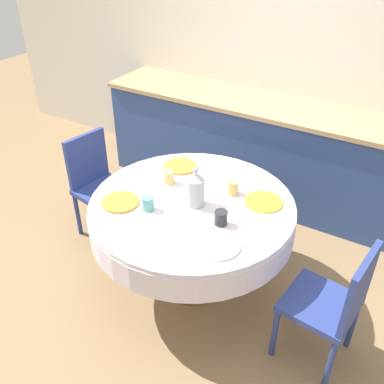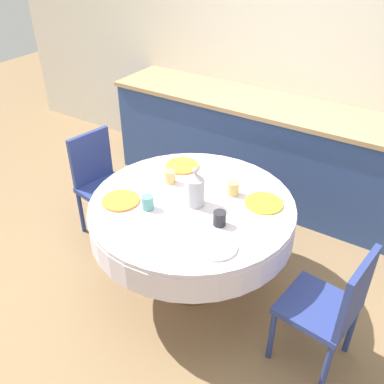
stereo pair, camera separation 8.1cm
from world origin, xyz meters
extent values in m
plane|color=#8E704C|center=(0.00, 0.00, 0.00)|extent=(12.00, 12.00, 0.00)
cube|color=silver|center=(0.00, 1.75, 1.30)|extent=(7.00, 0.05, 2.60)
cube|color=#2D4784|center=(0.00, 1.41, 0.45)|extent=(3.20, 0.60, 0.90)
cube|color=tan|center=(0.00, 1.41, 0.92)|extent=(3.24, 0.64, 0.04)
cylinder|color=brown|center=(0.00, 0.00, 0.02)|extent=(0.44, 0.44, 0.04)
cylinder|color=brown|center=(0.00, 0.00, 0.29)|extent=(0.11, 0.11, 0.50)
cylinder|color=silver|center=(0.00, 0.00, 0.63)|extent=(1.37, 1.37, 0.18)
cylinder|color=silver|center=(0.00, 0.00, 0.73)|extent=(1.36, 1.36, 0.03)
cube|color=navy|center=(0.94, -0.11, 0.43)|extent=(0.44, 0.44, 0.04)
cube|color=navy|center=(1.12, -0.14, 0.66)|extent=(0.08, 0.38, 0.43)
cylinder|color=navy|center=(0.75, -0.27, 0.20)|extent=(0.04, 0.04, 0.41)
cylinder|color=navy|center=(0.79, 0.08, 0.20)|extent=(0.04, 0.04, 0.41)
cylinder|color=navy|center=(1.10, -0.31, 0.20)|extent=(0.04, 0.04, 0.41)
cylinder|color=navy|center=(1.14, 0.04, 0.20)|extent=(0.04, 0.04, 0.41)
cube|color=navy|center=(-0.94, 0.16, 0.43)|extent=(0.46, 0.46, 0.04)
cube|color=navy|center=(-1.11, 0.20, 0.66)|extent=(0.10, 0.38, 0.43)
cylinder|color=navy|center=(-0.73, 0.31, 0.20)|extent=(0.04, 0.04, 0.41)
cylinder|color=navy|center=(-0.79, -0.04, 0.20)|extent=(0.04, 0.04, 0.41)
cylinder|color=navy|center=(-1.08, 0.37, 0.20)|extent=(0.04, 0.04, 0.41)
cylinder|color=navy|center=(-1.14, 0.02, 0.20)|extent=(0.04, 0.04, 0.41)
cylinder|color=orange|center=(-0.40, -0.25, 0.76)|extent=(0.25, 0.25, 0.01)
cylinder|color=#5BA39E|center=(-0.20, -0.21, 0.80)|extent=(0.08, 0.08, 0.09)
cylinder|color=white|center=(0.36, -0.31, 0.76)|extent=(0.25, 0.25, 0.01)
cylinder|color=#28282D|center=(0.27, -0.11, 0.80)|extent=(0.08, 0.08, 0.09)
cylinder|color=orange|center=(-0.31, 0.35, 0.76)|extent=(0.25, 0.25, 0.01)
cylinder|color=#DBB766|center=(-0.26, 0.12, 0.80)|extent=(0.08, 0.08, 0.09)
cylinder|color=yellow|center=(0.41, 0.24, 0.76)|extent=(0.25, 0.25, 0.01)
cylinder|color=#DBB766|center=(0.18, 0.23, 0.80)|extent=(0.08, 0.08, 0.09)
cylinder|color=#B2B2B7|center=(0.03, -0.01, 0.85)|extent=(0.12, 0.12, 0.19)
cone|color=#B2B2B7|center=(0.03, -0.01, 0.96)|extent=(0.11, 0.11, 0.04)
sphere|color=#B2B2B7|center=(0.03, -0.01, 1.00)|extent=(0.04, 0.04, 0.04)
camera|label=1|loc=(1.18, -1.98, 2.36)|focal=40.00mm
camera|label=2|loc=(1.25, -1.94, 2.36)|focal=40.00mm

